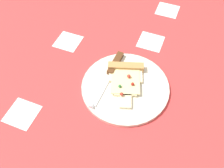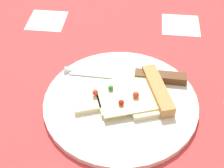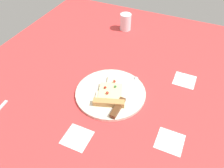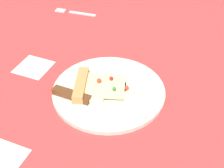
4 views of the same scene
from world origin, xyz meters
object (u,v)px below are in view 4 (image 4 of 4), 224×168
plate (109,91)px  knife (88,101)px  pizza_slice (98,87)px  fork (73,12)px

plate → knife: bearing=67.6°
knife → pizza_slice: bearing=-180.0°
fork → pizza_slice: bearing=-149.2°
plate → pizza_slice: pizza_slice is taller
plate → fork: 45.43cm
pizza_slice → knife: 5.51cm
pizza_slice → fork: size_ratio=1.23×
knife → fork: size_ratio=1.56×
plate → knife: 6.95cm
knife → fork: bearing=-145.9°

